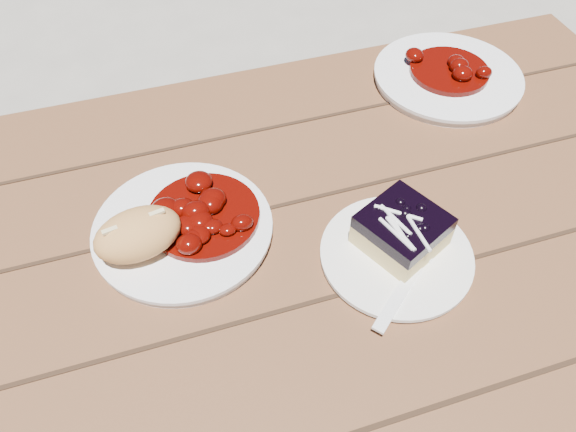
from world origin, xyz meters
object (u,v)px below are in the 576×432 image
object	(u,v)px
bread_roll	(138,234)
picnic_table	(62,379)
dessert_plate	(396,256)
second_plate	(447,78)
blueberry_cake	(402,230)
main_plate	(183,230)

from	to	relation	value
bread_roll	picnic_table	bearing A→B (deg)	-161.64
picnic_table	dessert_plate	xyz separation A→B (m)	(0.46, -0.05, 0.17)
dessert_plate	second_plate	bearing A→B (deg)	52.73
picnic_table	blueberry_cake	xyz separation A→B (m)	(0.47, -0.03, 0.20)
bread_roll	second_plate	bearing A→B (deg)	21.42
dessert_plate	second_plate	xyz separation A→B (m)	(0.24, 0.31, 0.00)
second_plate	bread_roll	bearing A→B (deg)	-158.58
picnic_table	main_plate	size ratio (longest dim) A/B	8.72
picnic_table	second_plate	world-z (taller)	second_plate
picnic_table	dessert_plate	distance (m)	0.49
picnic_table	blueberry_cake	world-z (taller)	blueberry_cake
picnic_table	blueberry_cake	size ratio (longest dim) A/B	16.21
dessert_plate	blueberry_cake	distance (m)	0.04
main_plate	second_plate	bearing A→B (deg)	21.58
main_plate	dessert_plate	distance (m)	0.28
picnic_table	blueberry_cake	bearing A→B (deg)	-4.24
picnic_table	main_plate	bearing A→B (deg)	18.79
picnic_table	second_plate	xyz separation A→B (m)	(0.70, 0.27, 0.17)
blueberry_cake	second_plate	distance (m)	0.38
dessert_plate	main_plate	bearing A→B (deg)	154.26
bread_roll	blueberry_cake	world-z (taller)	bread_roll
main_plate	picnic_table	bearing A→B (deg)	-161.21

